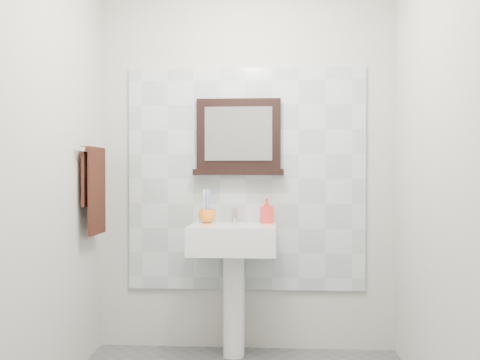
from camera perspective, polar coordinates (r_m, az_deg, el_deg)
name	(u,v)px	position (r m, az deg, el deg)	size (l,w,h in m)	color
back_wall	(246,164)	(3.81, 0.61, 1.61)	(2.00, 0.01, 2.50)	beige
front_wall	(205,152)	(1.61, -3.60, 2.81)	(2.00, 0.01, 2.50)	beige
left_wall	(32,161)	(2.96, -20.35, 1.82)	(0.01, 2.20, 2.50)	beige
right_wall	(445,160)	(2.82, 20.11, 1.88)	(0.01, 2.20, 2.50)	beige
splashback	(246,179)	(3.79, 0.60, 0.10)	(1.60, 0.02, 1.50)	#B6C0C5
pedestal_sink	(233,253)	(3.62, -0.70, -7.45)	(0.55, 0.44, 0.96)	white
toothbrush_cup	(207,216)	(3.72, -3.36, -3.70)	(0.11, 0.11, 0.09)	orange
toothbrushes	(207,204)	(3.71, -3.40, -2.49)	(0.05, 0.04, 0.21)	white
soap_dispenser	(267,211)	(3.71, 2.73, -3.13)	(0.07, 0.08, 0.16)	red
framed_mirror	(239,139)	(3.78, -0.14, 4.19)	(0.60, 0.11, 0.51)	black
towel_bar	(93,150)	(3.66, -14.70, 2.93)	(0.07, 0.40, 0.03)	silver
hand_towel	(94,184)	(3.65, -14.58, -0.37)	(0.06, 0.30, 0.55)	black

